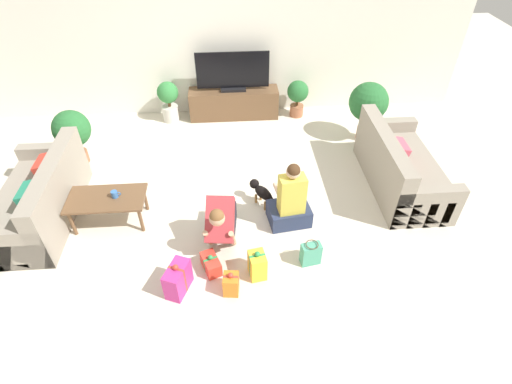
{
  "coord_description": "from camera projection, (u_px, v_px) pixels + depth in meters",
  "views": [
    {
      "loc": [
        0.06,
        -4.11,
        3.68
      ],
      "look_at": [
        0.35,
        -0.33,
        0.45
      ],
      "focal_mm": 28.0,
      "sensor_mm": 36.0,
      "label": 1
    }
  ],
  "objects": [
    {
      "name": "ground_plane",
      "position": [
        229.0,
        202.0,
        5.51
      ],
      "size": [
        16.0,
        16.0,
        0.0
      ],
      "primitive_type": "plane",
      "color": "beige"
    },
    {
      "name": "person_sitting",
      "position": [
        290.0,
        203.0,
        5.0
      ],
      "size": [
        0.57,
        0.53,
        0.95
      ],
      "rotation": [
        0.0,
        0.0,
        3.28
      ],
      "color": "#283351",
      "rests_on": "ground_plane"
    },
    {
      "name": "dog",
      "position": [
        261.0,
        191.0,
        5.36
      ],
      "size": [
        0.32,
        0.41,
        0.32
      ],
      "rotation": [
        0.0,
        0.0,
        3.76
      ],
      "color": "black",
      "rests_on": "ground_plane"
    },
    {
      "name": "sofa_right",
      "position": [
        399.0,
        168.0,
        5.62
      ],
      "size": [
        0.87,
        1.79,
        0.83
      ],
      "rotation": [
        0.0,
        0.0,
        1.57
      ],
      "color": "gray",
      "rests_on": "ground_plane"
    },
    {
      "name": "person_kneeling",
      "position": [
        222.0,
        221.0,
        4.75
      ],
      "size": [
        0.4,
        0.83,
        0.79
      ],
      "rotation": [
        0.0,
        0.0,
        -0.11
      ],
      "color": "#23232D",
      "rests_on": "ground_plane"
    },
    {
      "name": "potted_plant_corner_left",
      "position": [
        72.0,
        131.0,
        5.88
      ],
      "size": [
        0.55,
        0.55,
        0.86
      ],
      "color": "#A36042",
      "rests_on": "ground_plane"
    },
    {
      "name": "tv_console",
      "position": [
        234.0,
        103.0,
        7.14
      ],
      "size": [
        1.57,
        0.39,
        0.52
      ],
      "color": "brown",
      "rests_on": "ground_plane"
    },
    {
      "name": "potted_plant_back_left",
      "position": [
        169.0,
        99.0,
        6.94
      ],
      "size": [
        0.37,
        0.37,
        0.72
      ],
      "color": "beige",
      "rests_on": "ground_plane"
    },
    {
      "name": "coffee_table",
      "position": [
        107.0,
        200.0,
        5.0
      ],
      "size": [
        0.96,
        0.52,
        0.41
      ],
      "color": "brown",
      "rests_on": "ground_plane"
    },
    {
      "name": "wall_back",
      "position": [
        222.0,
        40.0,
        6.66
      ],
      "size": [
        8.4,
        0.06,
        2.6
      ],
      "color": "white",
      "rests_on": "ground_plane"
    },
    {
      "name": "potted_plant_back_right",
      "position": [
        298.0,
        95.0,
        7.07
      ],
      "size": [
        0.38,
        0.38,
        0.66
      ],
      "color": "#A36042",
      "rests_on": "ground_plane"
    },
    {
      "name": "gift_box_d",
      "position": [
        231.0,
        284.0,
        4.31
      ],
      "size": [
        0.18,
        0.19,
        0.31
      ],
      "rotation": [
        0.0,
        0.0,
        -0.12
      ],
      "color": "orange",
      "rests_on": "ground_plane"
    },
    {
      "name": "mug",
      "position": [
        115.0,
        194.0,
        4.94
      ],
      "size": [
        0.12,
        0.08,
        0.09
      ],
      "color": "#386BAD",
      "rests_on": "coffee_table"
    },
    {
      "name": "sofa_left",
      "position": [
        40.0,
        200.0,
        5.1
      ],
      "size": [
        0.87,
        1.79,
        0.83
      ],
      "rotation": [
        0.0,
        0.0,
        -1.57
      ],
      "color": "gray",
      "rests_on": "ground_plane"
    },
    {
      "name": "gift_bag_a",
      "position": [
        311.0,
        254.0,
        4.61
      ],
      "size": [
        0.25,
        0.17,
        0.31
      ],
      "rotation": [
        0.0,
        0.0,
        0.18
      ],
      "color": "#4CA384",
      "rests_on": "ground_plane"
    },
    {
      "name": "gift_box_b",
      "position": [
        178.0,
        279.0,
        4.3
      ],
      "size": [
        0.3,
        0.39,
        0.41
      ],
      "rotation": [
        0.0,
        0.0,
        -0.39
      ],
      "color": "#CC3389",
      "rests_on": "ground_plane"
    },
    {
      "name": "tv",
      "position": [
        233.0,
        74.0,
        6.78
      ],
      "size": [
        1.24,
        0.2,
        0.68
      ],
      "color": "black",
      "rests_on": "tv_console"
    },
    {
      "name": "potted_plant_corner_right",
      "position": [
        368.0,
        103.0,
        6.32
      ],
      "size": [
        0.62,
        0.62,
        0.99
      ],
      "color": "#A36042",
      "rests_on": "ground_plane"
    },
    {
      "name": "gift_box_c",
      "position": [
        211.0,
        264.0,
        4.56
      ],
      "size": [
        0.26,
        0.34,
        0.24
      ],
      "rotation": [
        0.0,
        0.0,
        0.37
      ],
      "color": "red",
      "rests_on": "ground_plane"
    },
    {
      "name": "gift_box_a",
      "position": [
        257.0,
        265.0,
        4.46
      ],
      "size": [
        0.21,
        0.25,
        0.38
      ],
      "rotation": [
        0.0,
        0.0,
        0.17
      ],
      "color": "yellow",
      "rests_on": "ground_plane"
    }
  ]
}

